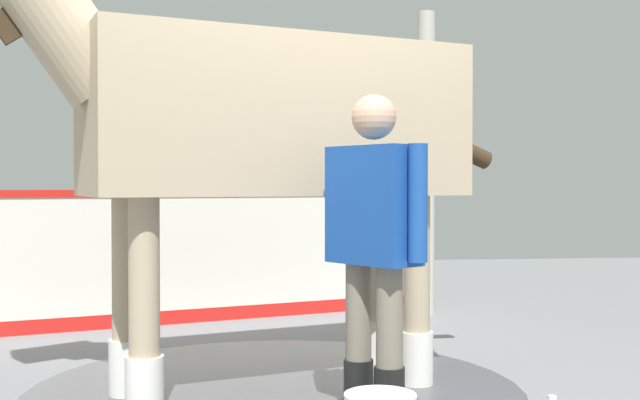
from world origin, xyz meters
TOP-DOWN VIEW (x-y plane):
  - wet_patch at (-0.21, 0.28)m, footprint 2.90×2.90m
  - barrier_wall at (-0.96, 2.58)m, footprint 4.79×1.64m
  - roof_post_far at (1.32, 2.78)m, footprint 0.16×0.16m
  - horse at (-0.32, 0.24)m, footprint 3.40×1.51m
  - handler at (0.23, -0.53)m, footprint 0.45×0.56m

SIDE VIEW (x-z plane):
  - wet_patch at x=-0.21m, z-range 0.00..0.00m
  - barrier_wall at x=-0.96m, z-range -0.04..1.12m
  - handler at x=0.23m, z-range 0.12..1.77m
  - roof_post_far at x=1.32m, z-range 0.00..2.80m
  - horse at x=-0.32m, z-range 0.21..2.88m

